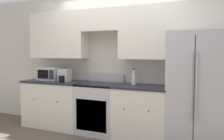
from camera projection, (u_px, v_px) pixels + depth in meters
The scene contains 9 objects.
ground_plane at pixel (104, 140), 4.19m from camera, with size 12.00×12.00×0.00m, color brown.
wall_back at pixel (119, 49), 4.59m from camera, with size 8.00×0.39×2.60m.
lower_cabinets_left at pixel (55, 103), 4.94m from camera, with size 1.24×0.64×0.91m.
lower_cabinets_right at pixel (142, 113), 4.21m from camera, with size 0.92×0.64×0.91m.
oven_range at pixel (99, 108), 4.54m from camera, with size 0.74×0.65×1.07m.
refrigerator at pixel (197, 90), 3.86m from camera, with size 0.84×0.75×1.79m.
microwave at pixel (50, 74), 5.03m from camera, with size 0.47×0.36×0.26m.
bottle at pixel (134, 78), 4.36m from camera, with size 0.09×0.09×0.28m.
coffee_maker at pixel (64, 76), 4.77m from camera, with size 0.21×0.23×0.24m.
Camera 1 is at (1.81, -3.67, 1.49)m, focal length 40.00 mm.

